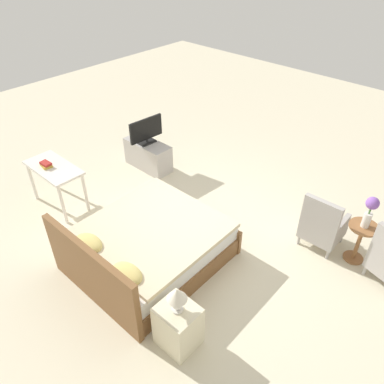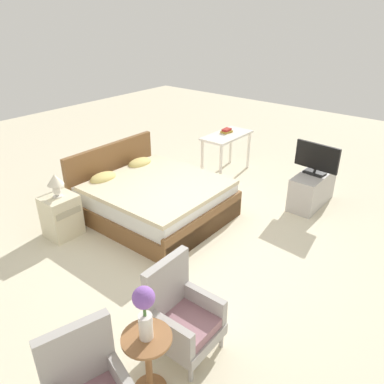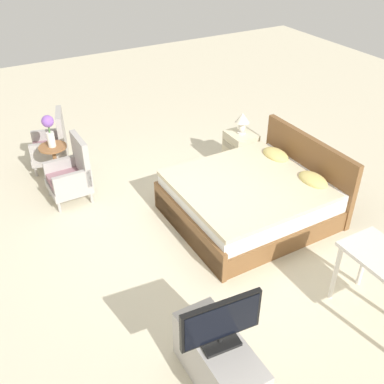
{
  "view_description": "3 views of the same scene",
  "coord_description": "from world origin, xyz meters",
  "views": [
    {
      "loc": [
        -2.85,
        3.25,
        3.97
      ],
      "look_at": [
        0.09,
        0.04,
        0.77
      ],
      "focal_mm": 35.0,
      "sensor_mm": 36.0,
      "label": 1
    },
    {
      "loc": [
        -3.39,
        -2.69,
        2.89
      ],
      "look_at": [
        -0.09,
        0.0,
        0.77
      ],
      "focal_mm": 35.0,
      "sensor_mm": 36.0,
      "label": 2
    },
    {
      "loc": [
        3.98,
        -2.15,
        3.66
      ],
      "look_at": [
        0.13,
        0.0,
        0.71
      ],
      "focal_mm": 42.0,
      "sensor_mm": 36.0,
      "label": 3
    }
  ],
  "objects": [
    {
      "name": "side_table",
      "position": [
        -2.01,
        -1.11,
        0.39
      ],
      "size": [
        0.4,
        0.4,
        0.62
      ],
      "color": "#936038",
      "rests_on": "ground_plane"
    },
    {
      "name": "tv_flatscreen",
      "position": [
        2.0,
        -0.78,
        0.79
      ],
      "size": [
        0.23,
        0.7,
        0.49
      ],
      "color": "black",
      "rests_on": "tv_stand"
    },
    {
      "name": "bed",
      "position": [
        0.11,
        0.93,
        0.3
      ],
      "size": [
        1.74,
        1.98,
        0.96
      ],
      "color": "brown",
      "rests_on": "ground_plane"
    },
    {
      "name": "book_stack",
      "position": [
        2.28,
        1.1,
        0.8
      ],
      "size": [
        0.22,
        0.17,
        0.07
      ],
      "color": "#B79333",
      "rests_on": "vanity_desk"
    },
    {
      "name": "armchair_by_window_right",
      "position": [
        -1.49,
        -1.02,
        0.37
      ],
      "size": [
        0.55,
        0.55,
        0.92
      ],
      "color": "#ADA8A3",
      "rests_on": "ground_plane"
    },
    {
      "name": "flower_vase",
      "position": [
        -2.01,
        -1.11,
        0.91
      ],
      "size": [
        0.17,
        0.17,
        0.48
      ],
      "color": "silver",
      "rests_on": "side_table"
    },
    {
      "name": "vanity_desk",
      "position": [
        2.2,
        1.03,
        0.65
      ],
      "size": [
        1.04,
        0.52,
        0.76
      ],
      "color": "silver",
      "rests_on": "ground_plane"
    },
    {
      "name": "tv_stand",
      "position": [
        1.99,
        -0.78,
        0.27
      ],
      "size": [
        0.96,
        0.4,
        0.54
      ],
      "color": "#B7B2AD",
      "rests_on": "ground_plane"
    },
    {
      "name": "table_lamp",
      "position": [
        -1.07,
        1.53,
        0.81
      ],
      "size": [
        0.22,
        0.22,
        0.33
      ],
      "color": "silver",
      "rests_on": "nightstand"
    },
    {
      "name": "ground_plane",
      "position": [
        0.0,
        0.0,
        0.0
      ],
      "size": [
        16.0,
        16.0,
        0.0
      ],
      "primitive_type": "plane",
      "color": "beige"
    },
    {
      "name": "nightstand",
      "position": [
        -1.07,
        1.53,
        0.3
      ],
      "size": [
        0.44,
        0.41,
        0.6
      ],
      "color": "beige",
      "rests_on": "ground_plane"
    }
  ]
}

